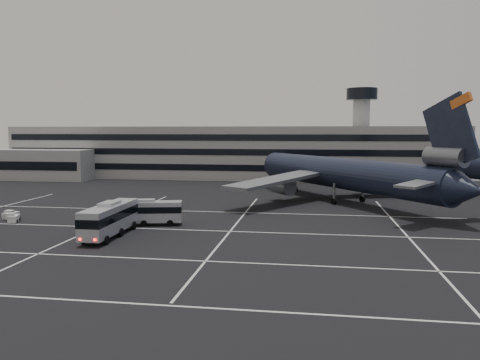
# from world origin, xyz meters

# --- Properties ---
(ground) EXTENTS (260.00, 260.00, 0.00)m
(ground) POSITION_xyz_m (0.00, 0.00, 0.00)
(ground) COLOR black
(ground) RESTS_ON ground
(lane_markings) EXTENTS (90.00, 55.62, 0.01)m
(lane_markings) POSITION_xyz_m (0.95, 0.72, 0.01)
(lane_markings) COLOR silver
(lane_markings) RESTS_ON ground
(terminal) EXTENTS (125.00, 26.00, 24.00)m
(terminal) POSITION_xyz_m (-2.95, 71.14, 6.93)
(terminal) COLOR gray
(terminal) RESTS_ON ground
(hills) EXTENTS (352.00, 180.00, 44.00)m
(hills) POSITION_xyz_m (17.99, 170.00, -12.07)
(hills) COLOR #38332B
(hills) RESTS_ON ground
(trijet_main) EXTENTS (40.22, 50.26, 18.08)m
(trijet_main) POSITION_xyz_m (27.95, 31.64, 5.25)
(trijet_main) COLOR black
(trijet_main) RESTS_ON ground
(bus_near) EXTENTS (3.16, 12.11, 4.26)m
(bus_near) POSITION_xyz_m (-2.04, -0.95, 2.33)
(bus_near) COLOR #A2A4AB
(bus_near) RESTS_ON ground
(bus_far) EXTENTS (10.39, 4.48, 3.57)m
(bus_far) POSITION_xyz_m (-0.25, 6.22, 1.96)
(bus_far) COLOR #A2A4AB
(bus_far) RESTS_ON ground
(tug_a) EXTENTS (1.75, 2.40, 1.40)m
(tug_a) POSITION_xyz_m (-21.20, 7.33, 0.62)
(tug_a) COLOR silver
(tug_a) RESTS_ON ground
(tug_b) EXTENTS (2.01, 2.48, 1.39)m
(tug_b) POSITION_xyz_m (-19.25, 5.20, 0.62)
(tug_b) COLOR silver
(tug_b) RESTS_ON ground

